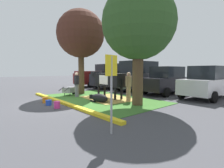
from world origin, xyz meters
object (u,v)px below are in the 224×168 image
object	(u,v)px
shade_tree_left	(81,34)
pickup_truck_maroon	(100,76)
calf_lying	(99,98)
parking_sign	(111,79)
person_visitor_near	(77,84)
sedan_silver	(208,83)
cow_holstein	(108,80)
suv_dark_grey	(139,76)
wheelbarrow	(70,90)
bucket_blue	(49,102)
shade_tree_right	(138,24)
pickup_truck_black	(118,77)
hatchback_white	(167,81)
bucket_pink	(57,105)
bucket_orange	(45,100)
person_handler	(129,86)

from	to	relation	value
shade_tree_left	pickup_truck_maroon	xyz separation A→B (m)	(-4.22, 4.84, -3.23)
calf_lying	parking_sign	distance (m)	4.73
person_visitor_near	sedan_silver	bearing A→B (deg)	46.28
cow_holstein	suv_dark_grey	distance (m)	4.80
wheelbarrow	bucket_blue	xyz separation A→B (m)	(2.28, -2.31, -0.25)
calf_lying	bucket_blue	world-z (taller)	calf_lying
suv_dark_grey	sedan_silver	xyz separation A→B (m)	(5.46, 0.12, -0.29)
shade_tree_right	pickup_truck_black	world-z (taller)	shade_tree_right
parking_sign	hatchback_white	world-z (taller)	parking_sign
parking_sign	pickup_truck_maroon	world-z (taller)	pickup_truck_maroon
wheelbarrow	bucket_pink	world-z (taller)	wheelbarrow
bucket_orange	bucket_blue	distance (m)	0.76
person_handler	person_visitor_near	size ratio (longest dim) A/B	1.02
person_visitor_near	cow_holstein	bearing A→B (deg)	38.06
parking_sign	suv_dark_grey	xyz separation A→B (m)	(-6.03, 8.33, -0.26)
bucket_pink	sedan_silver	distance (m)	9.06
bucket_orange	pickup_truck_maroon	bearing A→B (deg)	126.08
bucket_blue	pickup_truck_black	xyz separation A→B (m)	(-3.85, 8.37, 0.98)
hatchback_white	bucket_orange	bearing A→B (deg)	-106.74
cow_holstein	shade_tree_right	bearing A→B (deg)	-5.15
shade_tree_right	sedan_silver	size ratio (longest dim) A/B	1.32
person_handler	shade_tree_left	bearing A→B (deg)	-172.78
shade_tree_right	hatchback_white	size ratio (longest dim) A/B	1.32
person_visitor_near	hatchback_white	distance (m)	6.58
hatchback_white	calf_lying	bearing A→B (deg)	-95.79
cow_holstein	calf_lying	bearing A→B (deg)	-58.60
calf_lying	pickup_truck_maroon	size ratio (longest dim) A/B	0.24
hatchback_white	bucket_pink	bearing A→B (deg)	-95.22
shade_tree_left	sedan_silver	world-z (taller)	shade_tree_left
person_visitor_near	hatchback_white	xyz separation A→B (m)	(3.06, 5.83, 0.11)
bucket_orange	pickup_truck_maroon	xyz separation A→B (m)	(-5.88, 8.06, 0.96)
bucket_pink	pickup_truck_maroon	bearing A→B (deg)	133.04
suv_dark_grey	sedan_silver	size ratio (longest dim) A/B	1.05
person_handler	pickup_truck_black	xyz separation A→B (m)	(-5.71, 4.52, 0.23)
parking_sign	bucket_pink	size ratio (longest dim) A/B	6.57
bucket_orange	hatchback_white	size ratio (longest dim) A/B	0.07
cow_holstein	bucket_pink	xyz separation A→B (m)	(0.65, -3.62, -0.98)
cow_holstein	pickup_truck_black	distance (m)	6.27
person_handler	bucket_pink	size ratio (longest dim) A/B	5.00
pickup_truck_maroon	parking_sign	bearing A→B (deg)	-35.36
shade_tree_right	pickup_truck_maroon	size ratio (longest dim) A/B	1.07
cow_holstein	suv_dark_grey	world-z (taller)	suv_dark_grey
shade_tree_right	calf_lying	distance (m)	4.33
shade_tree_right	bucket_pink	size ratio (longest dim) A/B	17.78
shade_tree_left	bucket_pink	size ratio (longest dim) A/B	18.44
calf_lying	sedan_silver	xyz separation A→B (m)	(3.29, 6.02, 0.75)
pickup_truck_maroon	hatchback_white	bearing A→B (deg)	0.22
calf_lying	hatchback_white	bearing A→B (deg)	84.21
suv_dark_grey	pickup_truck_maroon	bearing A→B (deg)	-178.84
parking_sign	pickup_truck_black	bearing A→B (deg)	136.16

